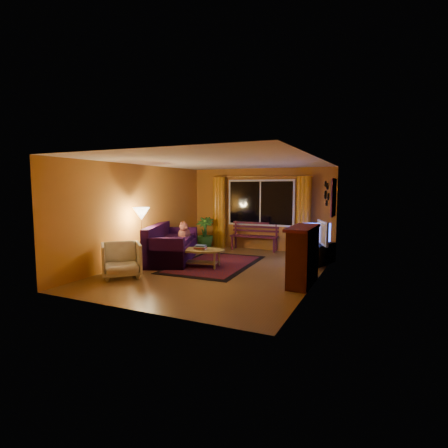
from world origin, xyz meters
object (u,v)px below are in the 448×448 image
at_px(floor_lamp, 142,237).
at_px(coffee_table, 200,258).
at_px(tv_console, 318,254).
at_px(sofa, 172,243).
at_px(bench, 254,243).
at_px(armchair, 121,258).

height_order(floor_lamp, coffee_table, floor_lamp).
relative_size(floor_lamp, tv_console, 1.16).
bearing_deg(floor_lamp, coffee_table, 18.30).
xyz_separation_m(sofa, coffee_table, (1.05, -0.39, -0.25)).
distance_m(bench, coffee_table, 2.73).
bearing_deg(bench, floor_lamp, -124.16).
bearing_deg(armchair, bench, 25.58).
relative_size(armchair, tv_console, 0.66).
distance_m(floor_lamp, tv_console, 4.37).
bearing_deg(armchair, sofa, 43.70).
height_order(bench, armchair, armchair).
height_order(armchair, coffee_table, armchair).
xyz_separation_m(armchair, tv_console, (3.62, 3.01, -0.15)).
bearing_deg(tv_console, bench, 166.72).
distance_m(sofa, coffee_table, 1.15).
distance_m(bench, sofa, 2.74).
xyz_separation_m(sofa, armchair, (-0.05, -1.90, -0.06)).
bearing_deg(tv_console, sofa, -146.50).
bearing_deg(bench, sofa, -126.97).
height_order(sofa, armchair, sofa).
bearing_deg(floor_lamp, bench, 60.67).
height_order(armchair, floor_lamp, floor_lamp).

